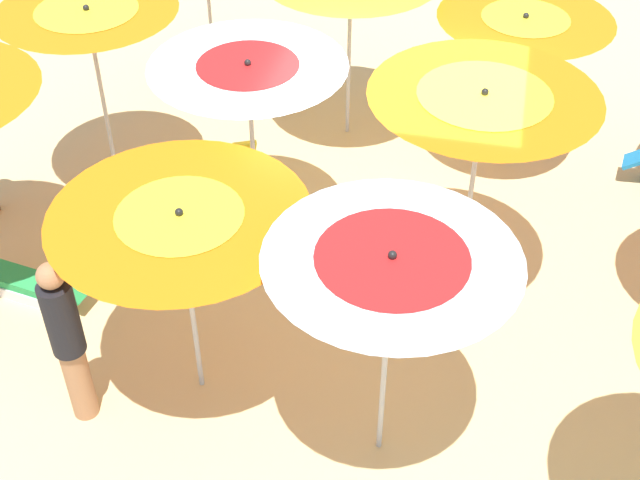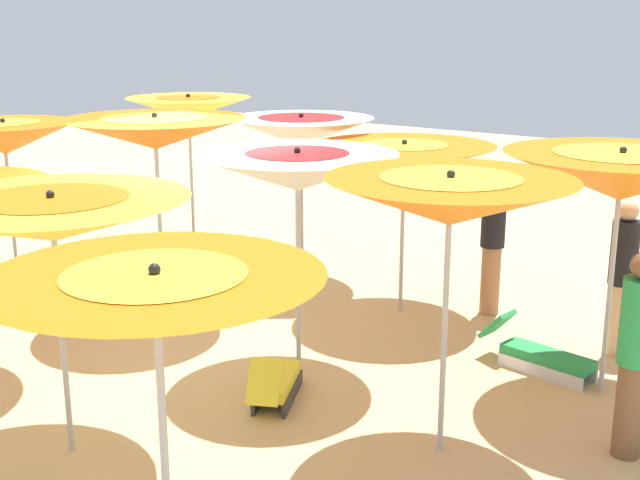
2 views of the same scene
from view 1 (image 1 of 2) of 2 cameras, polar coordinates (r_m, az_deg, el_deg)
The scene contains 10 objects.
ground at distance 10.15m, azimuth 4.26°, elevation -0.86°, with size 37.96×37.96×0.04m, color #D1B57F.
beach_umbrella_1 at distance 7.43m, azimuth -9.05°, elevation 0.52°, with size 2.23×2.23×2.20m.
beach_umbrella_2 at distance 6.69m, azimuth 4.67°, elevation -2.37°, with size 2.01×2.01×2.38m.
beach_umbrella_4 at distance 10.28m, azimuth -14.87°, elevation 13.42°, with size 2.03×2.03×2.46m.
beach_umbrella_5 at distance 9.06m, azimuth -4.69°, elevation 10.33°, with size 2.05×2.05×2.39m.
beach_umbrella_6 at distance 8.36m, azimuth 10.58°, elevation 8.30°, with size 2.19×2.19×2.55m.
beach_umbrella_10 at distance 10.80m, azimuth 13.19°, elevation 13.26°, with size 2.08×2.08×2.12m.
lounger_0 at distance 9.94m, azimuth -18.24°, elevation -2.69°, with size 0.52×1.31×0.55m.
lounger_1 at distance 10.83m, azimuth -4.56°, elevation 3.65°, with size 1.12×0.76×0.62m.
beachgoer_0 at distance 8.06m, azimuth -16.20°, elevation -6.26°, with size 0.30×0.30×1.88m.
Camera 1 is at (-7.59, -0.93, 6.66)m, focal length 48.88 mm.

